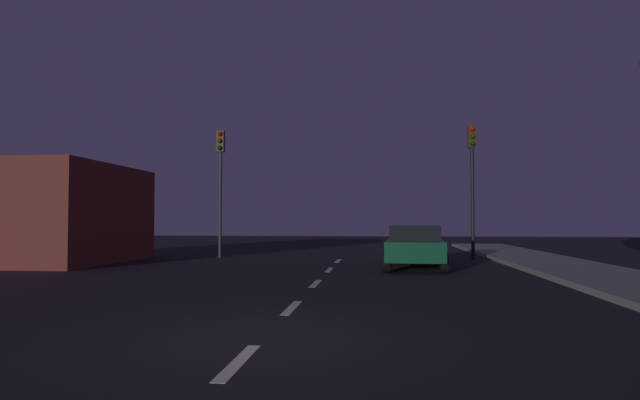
{
  "coord_description": "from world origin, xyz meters",
  "views": [
    {
      "loc": [
        1.55,
        -7.22,
        1.58
      ],
      "look_at": [
        -0.85,
        15.38,
        2.41
      ],
      "focal_mm": 30.83,
      "sensor_mm": 36.0,
      "label": 1
    }
  ],
  "objects": [
    {
      "name": "ground_plane",
      "position": [
        0.0,
        7.0,
        0.0
      ],
      "size": [
        80.0,
        80.0,
        0.0
      ],
      "primitive_type": "plane",
      "color": "black"
    },
    {
      "name": "sidewalk_curb_right",
      "position": [
        7.5,
        7.0,
        0.07
      ],
      "size": [
        3.0,
        40.0,
        0.15
      ],
      "primitive_type": "cube",
      "color": "gray",
      "rests_on": "ground_plane"
    },
    {
      "name": "lane_stripe_nearest",
      "position": [
        0.0,
        -1.2,
        0.0
      ],
      "size": [
        0.16,
        1.6,
        0.01
      ],
      "primitive_type": "cube",
      "color": "silver",
      "rests_on": "ground_plane"
    },
    {
      "name": "lane_stripe_second",
      "position": [
        0.0,
        2.6,
        0.0
      ],
      "size": [
        0.16,
        1.6,
        0.01
      ],
      "primitive_type": "cube",
      "color": "silver",
      "rests_on": "ground_plane"
    },
    {
      "name": "lane_stripe_third",
      "position": [
        0.0,
        6.4,
        0.0
      ],
      "size": [
        0.16,
        1.6,
        0.01
      ],
      "primitive_type": "cube",
      "color": "silver",
      "rests_on": "ground_plane"
    },
    {
      "name": "lane_stripe_fourth",
      "position": [
        0.0,
        10.2,
        0.0
      ],
      "size": [
        0.16,
        1.6,
        0.01
      ],
      "primitive_type": "cube",
      "color": "silver",
      "rests_on": "ground_plane"
    },
    {
      "name": "lane_stripe_fifth",
      "position": [
        0.0,
        14.0,
        0.0
      ],
      "size": [
        0.16,
        1.6,
        0.01
      ],
      "primitive_type": "cube",
      "color": "silver",
      "rests_on": "ground_plane"
    },
    {
      "name": "traffic_signal_left",
      "position": [
        -5.06,
        15.24,
        3.73
      ],
      "size": [
        0.32,
        0.38,
        5.36
      ],
      "color": "#2D2D30",
      "rests_on": "ground_plane"
    },
    {
      "name": "traffic_signal_right",
      "position": [
        5.32,
        15.24,
        3.74
      ],
      "size": [
        0.32,
        0.38,
        5.38
      ],
      "color": "black",
      "rests_on": "ground_plane"
    },
    {
      "name": "car_stopped_ahead",
      "position": [
        2.74,
        10.96,
        0.73
      ],
      "size": [
        2.12,
        4.35,
        1.41
      ],
      "color": "#0F4C2D",
      "rests_on": "ground_plane"
    },
    {
      "name": "storefront_left",
      "position": [
        -10.76,
        12.13,
        1.81
      ],
      "size": [
        5.53,
        6.58,
        3.62
      ],
      "primitive_type": "cube",
      "color": "maroon",
      "rests_on": "ground_plane"
    }
  ]
}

